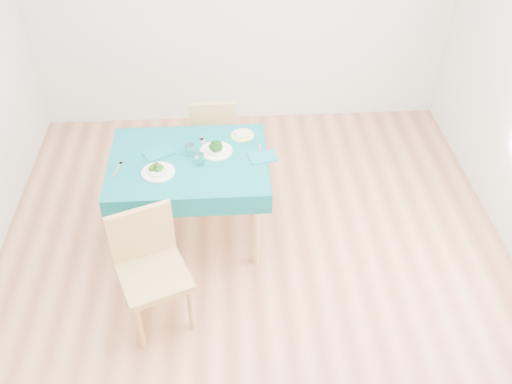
{
  "coord_description": "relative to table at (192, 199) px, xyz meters",
  "views": [
    {
      "loc": [
        -0.17,
        -2.84,
        3.25
      ],
      "look_at": [
        0.0,
        0.0,
        0.85
      ],
      "focal_mm": 40.0,
      "sensor_mm": 36.0,
      "label": 1
    }
  ],
  "objects": [
    {
      "name": "fork_near",
      "position": [
        -0.5,
        -0.09,
        0.38
      ],
      "size": [
        0.06,
        0.18,
        0.0
      ],
      "primitive_type": "cube",
      "rotation": [
        0.0,
        0.0,
        -0.21
      ],
      "color": "silver",
      "rests_on": "table"
    },
    {
      "name": "table",
      "position": [
        0.0,
        0.0,
        0.0
      ],
      "size": [
        1.15,
        0.87,
        0.76
      ],
      "primitive_type": "cube",
      "color": "#095C64",
      "rests_on": "ground"
    },
    {
      "name": "napkin_far",
      "position": [
        0.54,
        -0.01,
        0.38
      ],
      "size": [
        0.22,
        0.18,
        0.01
      ],
      "primitive_type": "cube",
      "rotation": [
        0.0,
        0.0,
        0.2
      ],
      "color": "#0D676F",
      "rests_on": "table"
    },
    {
      "name": "bowl_near",
      "position": [
        -0.21,
        -0.14,
        0.42
      ],
      "size": [
        0.24,
        0.24,
        0.07
      ],
      "primitive_type": null,
      "color": "white",
      "rests_on": "table"
    },
    {
      "name": "chair_far",
      "position": [
        0.18,
        0.79,
        0.09
      ],
      "size": [
        0.38,
        0.42,
        0.95
      ],
      "primitive_type": "cube",
      "rotation": [
        0.0,
        0.0,
        3.16
      ],
      "color": "tan",
      "rests_on": "ground"
    },
    {
      "name": "tumbler_side",
      "position": [
        0.09,
        -0.05,
        0.42
      ],
      "size": [
        0.07,
        0.07,
        0.09
      ],
      "primitive_type": "cylinder",
      "color": "white",
      "rests_on": "table"
    },
    {
      "name": "knife_far",
      "position": [
        0.52,
        0.04,
        0.38
      ],
      "size": [
        0.06,
        0.23,
        0.0
      ],
      "primitive_type": "cube",
      "rotation": [
        0.0,
        0.0,
        -0.18
      ],
      "color": "silver",
      "rests_on": "table"
    },
    {
      "name": "bread_slice",
      "position": [
        0.41,
        0.28,
        0.4
      ],
      "size": [
        0.13,
        0.13,
        0.02
      ],
      "primitive_type": "cube",
      "rotation": [
        0.0,
        0.0,
        0.22
      ],
      "color": "beige",
      "rests_on": "side_plate"
    },
    {
      "name": "napkin_near",
      "position": [
        -0.22,
        0.09,
        0.39
      ],
      "size": [
        0.26,
        0.23,
        0.01
      ],
      "primitive_type": "cube",
      "rotation": [
        0.0,
        0.0,
        0.51
      ],
      "color": "#0D676F",
      "rests_on": "table"
    },
    {
      "name": "fork_far",
      "position": [
        0.12,
        0.17,
        0.38
      ],
      "size": [
        0.08,
        0.2,
        0.0
      ],
      "primitive_type": "cube",
      "rotation": [
        0.0,
        0.0,
        0.28
      ],
      "color": "silver",
      "rests_on": "table"
    },
    {
      "name": "side_plate",
      "position": [
        0.41,
        0.28,
        0.38
      ],
      "size": [
        0.18,
        0.18,
        0.01
      ],
      "primitive_type": "cylinder",
      "color": "#BADB6B",
      "rests_on": "table"
    },
    {
      "name": "tumbler_center",
      "position": [
        0.01,
        0.06,
        0.42
      ],
      "size": [
        0.07,
        0.07,
        0.09
      ],
      "primitive_type": "cylinder",
      "color": "white",
      "rests_on": "table"
    },
    {
      "name": "chair_near",
      "position": [
        -0.23,
        -0.82,
        0.16
      ],
      "size": [
        0.57,
        0.6,
        1.08
      ],
      "primitive_type": "cube",
      "rotation": [
        0.0,
        0.0,
        0.37
      ],
      "color": "tan",
      "rests_on": "ground"
    },
    {
      "name": "room_shell",
      "position": [
        0.46,
        -0.5,
        0.97
      ],
      "size": [
        4.02,
        4.52,
        2.73
      ],
      "color": "#A46644",
      "rests_on": "ground"
    },
    {
      "name": "bowl_far",
      "position": [
        0.2,
        0.09,
        0.42
      ],
      "size": [
        0.24,
        0.24,
        0.07
      ],
      "primitive_type": null,
      "color": "white",
      "rests_on": "table"
    },
    {
      "name": "knife_near",
      "position": [
        -0.18,
        -0.18,
        0.38
      ],
      "size": [
        0.03,
        0.21,
        0.0
      ],
      "primitive_type": "cube",
      "rotation": [
        0.0,
        0.0,
        -0.06
      ],
      "color": "silver",
      "rests_on": "table"
    }
  ]
}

